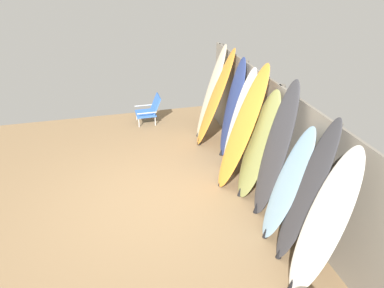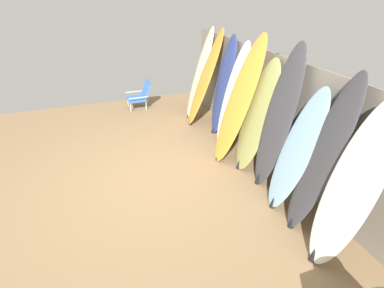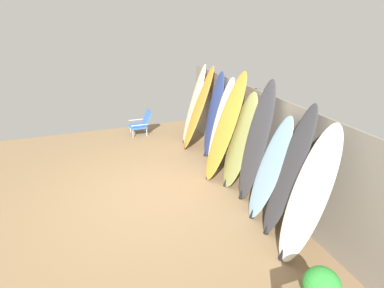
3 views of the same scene
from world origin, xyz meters
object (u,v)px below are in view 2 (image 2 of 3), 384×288
(surfboard_white_3, at_px, (233,98))
(surfboard_orange_4, at_px, (239,102))
(beach_chair, at_px, (141,95))
(surfboard_skyblue_7, at_px, (296,152))
(surfboard_olive_5, at_px, (257,117))
(surfboard_charcoal_6, at_px, (278,120))
(surfboard_orange_1, at_px, (205,80))
(surfboard_cream_0, at_px, (200,75))
(surfboard_navy_2, at_px, (223,87))
(surfboard_white_9, at_px, (352,189))
(surfboard_charcoal_8, at_px, (322,158))

(surfboard_white_3, xyz_separation_m, surfboard_orange_4, (0.46, -0.12, 0.10))
(surfboard_orange_4, height_order, beach_chair, surfboard_orange_4)
(surfboard_white_3, bearing_deg, surfboard_skyblue_7, -0.75)
(surfboard_olive_5, bearing_deg, surfboard_charcoal_6, 4.63)
(surfboard_orange_1, relative_size, surfboard_skyblue_7, 1.18)
(surfboard_olive_5, relative_size, beach_chair, 2.79)
(surfboard_skyblue_7, distance_m, beach_chair, 4.53)
(surfboard_cream_0, xyz_separation_m, beach_chair, (-1.01, -1.14, -0.65))
(surfboard_orange_1, xyz_separation_m, surfboard_skyblue_7, (2.96, 0.06, -0.15))
(surfboard_cream_0, relative_size, surfboard_navy_2, 1.02)
(surfboard_olive_5, distance_m, surfboard_white_9, 1.96)
(surfboard_navy_2, xyz_separation_m, surfboard_orange_4, (1.03, -0.21, 0.08))
(surfboard_navy_2, xyz_separation_m, surfboard_olive_5, (1.39, -0.08, -0.07))
(surfboard_charcoal_8, height_order, surfboard_white_9, surfboard_charcoal_8)
(surfboard_cream_0, distance_m, surfboard_orange_1, 0.39)
(surfboard_cream_0, distance_m, surfboard_olive_5, 2.31)
(surfboard_white_3, distance_m, surfboard_skyblue_7, 1.85)
(surfboard_orange_4, distance_m, beach_chair, 3.23)
(surfboard_orange_1, distance_m, surfboard_charcoal_6, 2.41)
(surfboard_orange_4, height_order, surfboard_white_9, surfboard_orange_4)
(surfboard_orange_1, xyz_separation_m, beach_chair, (-1.40, -1.11, -0.65))
(surfboard_navy_2, height_order, surfboard_olive_5, surfboard_navy_2)
(surfboard_orange_1, xyz_separation_m, surfboard_white_9, (3.88, 0.00, -0.05))
(surfboard_cream_0, relative_size, surfboard_white_3, 1.03)
(surfboard_navy_2, bearing_deg, surfboard_olive_5, -3.31)
(surfboard_white_3, relative_size, beach_chair, 2.96)
(surfboard_navy_2, xyz_separation_m, surfboard_white_9, (3.35, -0.17, -0.04))
(surfboard_skyblue_7, distance_m, surfboard_white_9, 0.93)
(surfboard_orange_1, bearing_deg, surfboard_white_9, 0.07)
(surfboard_white_3, relative_size, surfboard_white_9, 1.02)
(surfboard_navy_2, bearing_deg, surfboard_orange_1, -162.22)
(surfboard_white_3, relative_size, surfboard_skyblue_7, 1.13)
(surfboard_white_3, xyz_separation_m, surfboard_olive_5, (0.81, 0.01, -0.06))
(surfboard_olive_5, xyz_separation_m, surfboard_skyblue_7, (1.04, -0.04, -0.06))
(surfboard_cream_0, bearing_deg, surfboard_olive_5, 1.45)
(surfboard_navy_2, height_order, surfboard_skyblue_7, surfboard_navy_2)
(surfboard_charcoal_8, height_order, beach_chair, surfboard_charcoal_8)
(surfboard_olive_5, distance_m, surfboard_charcoal_6, 0.51)
(surfboard_orange_4, height_order, surfboard_skyblue_7, surfboard_orange_4)
(surfboard_cream_0, height_order, surfboard_charcoal_8, surfboard_charcoal_8)
(surfboard_navy_2, bearing_deg, surfboard_white_3, -9.06)
(surfboard_white_9, bearing_deg, surfboard_olive_5, 177.47)
(surfboard_cream_0, distance_m, surfboard_orange_4, 1.95)
(surfboard_charcoal_6, bearing_deg, beach_chair, -161.91)
(surfboard_olive_5, distance_m, surfboard_charcoal_8, 1.45)
(surfboard_cream_0, xyz_separation_m, surfboard_orange_1, (0.39, -0.03, 0.00))
(surfboard_cream_0, height_order, surfboard_navy_2, surfboard_cream_0)
(surfboard_skyblue_7, distance_m, surfboard_charcoal_8, 0.43)
(surfboard_charcoal_6, bearing_deg, surfboard_charcoal_8, -2.96)
(surfboard_cream_0, height_order, surfboard_white_3, surfboard_cream_0)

